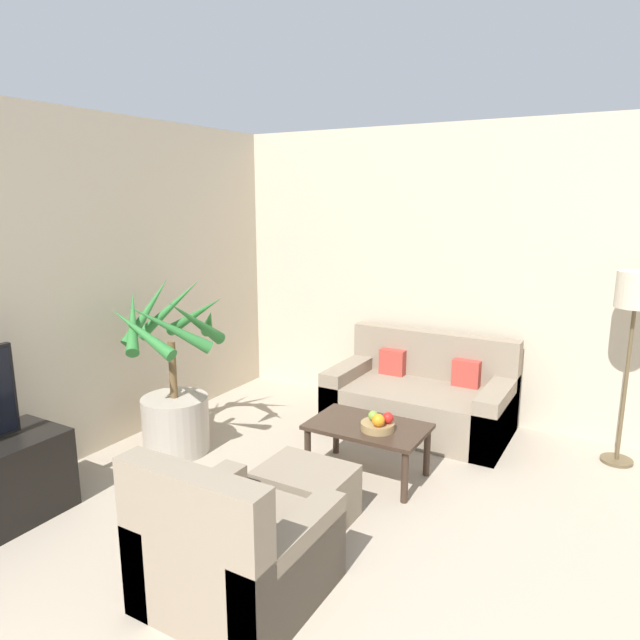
{
  "coord_description": "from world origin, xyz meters",
  "views": [
    {
      "loc": [
        0.34,
        0.53,
        2.06
      ],
      "look_at": [
        -2.08,
        4.75,
        1.0
      ],
      "focal_mm": 32.0,
      "sensor_mm": 36.0,
      "label": 1
    }
  ],
  "objects_px": {
    "sofa_loveseat": "(420,399)",
    "orange_fruit": "(378,420)",
    "apple_green": "(373,416)",
    "ottoman": "(306,494)",
    "floor_lamp": "(635,304)",
    "coffee_table": "(368,432)",
    "potted_palm": "(174,395)",
    "fruit_bowl": "(378,426)",
    "apple_red": "(388,418)",
    "armchair": "(234,553)"
  },
  "relations": [
    {
      "from": "floor_lamp",
      "to": "fruit_bowl",
      "type": "relative_size",
      "value": 6.21
    },
    {
      "from": "sofa_loveseat",
      "to": "orange_fruit",
      "type": "bearing_deg",
      "value": -84.71
    },
    {
      "from": "potted_palm",
      "to": "floor_lamp",
      "type": "height_order",
      "value": "floor_lamp"
    },
    {
      "from": "coffee_table",
      "to": "apple_green",
      "type": "bearing_deg",
      "value": -30.39
    },
    {
      "from": "ottoman",
      "to": "armchair",
      "type": "bearing_deg",
      "value": -85.05
    },
    {
      "from": "coffee_table",
      "to": "ottoman",
      "type": "height_order",
      "value": "coffee_table"
    },
    {
      "from": "apple_red",
      "to": "ottoman",
      "type": "bearing_deg",
      "value": -110.18
    },
    {
      "from": "potted_palm",
      "to": "orange_fruit",
      "type": "height_order",
      "value": "potted_palm"
    },
    {
      "from": "potted_palm",
      "to": "orange_fruit",
      "type": "distance_m",
      "value": 1.7
    },
    {
      "from": "coffee_table",
      "to": "apple_red",
      "type": "height_order",
      "value": "apple_red"
    },
    {
      "from": "apple_red",
      "to": "floor_lamp",
      "type": "bearing_deg",
      "value": 39.85
    },
    {
      "from": "apple_green",
      "to": "armchair",
      "type": "height_order",
      "value": "armchair"
    },
    {
      "from": "floor_lamp",
      "to": "orange_fruit",
      "type": "distance_m",
      "value": 2.12
    },
    {
      "from": "floor_lamp",
      "to": "apple_green",
      "type": "height_order",
      "value": "floor_lamp"
    },
    {
      "from": "floor_lamp",
      "to": "orange_fruit",
      "type": "relative_size",
      "value": 16.6
    },
    {
      "from": "sofa_loveseat",
      "to": "orange_fruit",
      "type": "xyz_separation_m",
      "value": [
        0.11,
        -1.18,
        0.24
      ]
    },
    {
      "from": "floor_lamp",
      "to": "ottoman",
      "type": "height_order",
      "value": "floor_lamp"
    },
    {
      "from": "orange_fruit",
      "to": "potted_palm",
      "type": "bearing_deg",
      "value": -170.49
    },
    {
      "from": "armchair",
      "to": "potted_palm",
      "type": "bearing_deg",
      "value": 142.5
    },
    {
      "from": "floor_lamp",
      "to": "apple_red",
      "type": "distance_m",
      "value": 2.04
    },
    {
      "from": "floor_lamp",
      "to": "apple_red",
      "type": "bearing_deg",
      "value": -140.15
    },
    {
      "from": "potted_palm",
      "to": "coffee_table",
      "type": "distance_m",
      "value": 1.6
    },
    {
      "from": "floor_lamp",
      "to": "coffee_table",
      "type": "height_order",
      "value": "floor_lamp"
    },
    {
      "from": "apple_green",
      "to": "armchair",
      "type": "relative_size",
      "value": 0.09
    },
    {
      "from": "apple_green",
      "to": "coffee_table",
      "type": "bearing_deg",
      "value": 149.61
    },
    {
      "from": "floor_lamp",
      "to": "apple_red",
      "type": "height_order",
      "value": "floor_lamp"
    },
    {
      "from": "coffee_table",
      "to": "apple_red",
      "type": "distance_m",
      "value": 0.23
    },
    {
      "from": "sofa_loveseat",
      "to": "apple_green",
      "type": "xyz_separation_m",
      "value": [
        0.03,
        -1.1,
        0.23
      ]
    },
    {
      "from": "orange_fruit",
      "to": "ottoman",
      "type": "relative_size",
      "value": 0.16
    },
    {
      "from": "fruit_bowl",
      "to": "orange_fruit",
      "type": "relative_size",
      "value": 2.67
    },
    {
      "from": "apple_green",
      "to": "armchair",
      "type": "distance_m",
      "value": 1.55
    },
    {
      "from": "apple_green",
      "to": "ottoman",
      "type": "height_order",
      "value": "apple_green"
    },
    {
      "from": "floor_lamp",
      "to": "sofa_loveseat",
      "type": "bearing_deg",
      "value": -175.65
    },
    {
      "from": "apple_red",
      "to": "armchair",
      "type": "bearing_deg",
      "value": -97.02
    },
    {
      "from": "apple_green",
      "to": "armchair",
      "type": "xyz_separation_m",
      "value": [
        -0.08,
        -1.53,
        -0.23
      ]
    },
    {
      "from": "potted_palm",
      "to": "coffee_table",
      "type": "xyz_separation_m",
      "value": [
        1.54,
        0.39,
        -0.14
      ]
    },
    {
      "from": "sofa_loveseat",
      "to": "floor_lamp",
      "type": "distance_m",
      "value": 1.89
    },
    {
      "from": "sofa_loveseat",
      "to": "fruit_bowl",
      "type": "relative_size",
      "value": 6.41
    },
    {
      "from": "apple_green",
      "to": "orange_fruit",
      "type": "relative_size",
      "value": 0.81
    },
    {
      "from": "apple_red",
      "to": "apple_green",
      "type": "height_order",
      "value": "apple_red"
    },
    {
      "from": "coffee_table",
      "to": "ottoman",
      "type": "bearing_deg",
      "value": -97.07
    },
    {
      "from": "fruit_bowl",
      "to": "apple_green",
      "type": "xyz_separation_m",
      "value": [
        -0.04,
        0.02,
        0.07
      ]
    },
    {
      "from": "potted_palm",
      "to": "coffee_table",
      "type": "height_order",
      "value": "potted_palm"
    },
    {
      "from": "fruit_bowl",
      "to": "armchair",
      "type": "xyz_separation_m",
      "value": [
        -0.12,
        -1.51,
        -0.17
      ]
    },
    {
      "from": "potted_palm",
      "to": "fruit_bowl",
      "type": "bearing_deg",
      "value": 11.79
    },
    {
      "from": "potted_palm",
      "to": "fruit_bowl",
      "type": "xyz_separation_m",
      "value": [
        1.64,
        0.34,
        -0.05
      ]
    },
    {
      "from": "sofa_loveseat",
      "to": "armchair",
      "type": "relative_size",
      "value": 1.85
    },
    {
      "from": "orange_fruit",
      "to": "armchair",
      "type": "bearing_deg",
      "value": -96.01
    },
    {
      "from": "apple_green",
      "to": "ottoman",
      "type": "xyz_separation_m",
      "value": [
        -0.15,
        -0.7,
        -0.32
      ]
    },
    {
      "from": "floor_lamp",
      "to": "orange_fruit",
      "type": "xyz_separation_m",
      "value": [
        -1.49,
        -1.3,
        -0.77
      ]
    }
  ]
}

